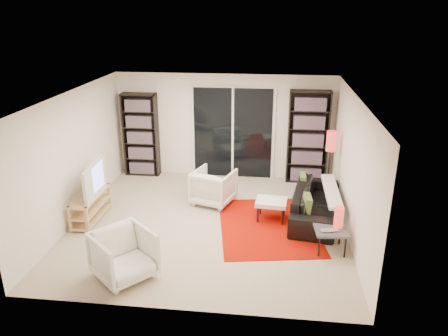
{
  "coord_description": "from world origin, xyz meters",
  "views": [
    {
      "loc": [
        1.14,
        -7.2,
        3.83
      ],
      "look_at": [
        0.25,
        0.3,
        1.0
      ],
      "focal_mm": 35.0,
      "sensor_mm": 36.0,
      "label": 1
    }
  ],
  "objects": [
    {
      "name": "tv_stand",
      "position": [
        -2.24,
        -0.08,
        0.26
      ],
      "size": [
        0.38,
        1.18,
        0.5
      ],
      "color": "tan",
      "rests_on": "floor"
    },
    {
      "name": "floor_lamp",
      "position": [
        2.28,
        1.31,
        1.15
      ],
      "size": [
        0.22,
        0.22,
        1.49
      ],
      "color": "black",
      "rests_on": "floor"
    },
    {
      "name": "table_lamp",
      "position": [
        2.25,
        -0.63,
        0.57
      ],
      "size": [
        0.15,
        0.15,
        0.35
      ],
      "primitive_type": "cylinder",
      "color": "red",
      "rests_on": "side_table"
    },
    {
      "name": "side_table",
      "position": [
        2.13,
        -0.72,
        0.36
      ],
      "size": [
        0.56,
        0.56,
        0.4
      ],
      "color": "#404045",
      "rests_on": "floor"
    },
    {
      "name": "wall_back",
      "position": [
        0.0,
        2.5,
        1.2
      ],
      "size": [
        5.0,
        0.02,
        2.4
      ],
      "primitive_type": "cube",
      "color": "white",
      "rests_on": "ground"
    },
    {
      "name": "bookshelf_right",
      "position": [
        1.9,
        2.33,
        1.05
      ],
      "size": [
        0.9,
        0.3,
        2.1
      ],
      "color": "black",
      "rests_on": "ground"
    },
    {
      "name": "rug",
      "position": [
        1.1,
        0.01,
        0.01
      ],
      "size": [
        2.08,
        2.58,
        0.01
      ],
      "primitive_type": "cube",
      "rotation": [
        0.0,
        0.0,
        0.16
      ],
      "color": "#A30B00",
      "rests_on": "floor"
    },
    {
      "name": "laptop",
      "position": [
        2.1,
        -0.83,
        0.41
      ],
      "size": [
        0.34,
        0.26,
        0.02
      ],
      "primitive_type": "imported",
      "rotation": [
        0.0,
        0.0,
        0.27
      ],
      "color": "silver",
      "rests_on": "side_table"
    },
    {
      "name": "ottoman",
      "position": [
        1.15,
        0.29,
        0.35
      ],
      "size": [
        0.61,
        0.51,
        0.4
      ],
      "color": "silver",
      "rests_on": "floor"
    },
    {
      "name": "floor",
      "position": [
        0.0,
        0.0,
        0.0
      ],
      "size": [
        5.0,
        5.0,
        0.0
      ],
      "primitive_type": "plane",
      "color": "#C5AF8F",
      "rests_on": "ground"
    },
    {
      "name": "tv",
      "position": [
        -2.22,
        -0.08,
        0.81
      ],
      "size": [
        0.2,
        1.08,
        0.62
      ],
      "primitive_type": "imported",
      "rotation": [
        0.0,
        0.0,
        1.63
      ],
      "color": "black",
      "rests_on": "tv_stand"
    },
    {
      "name": "wall_right",
      "position": [
        2.5,
        0.0,
        1.2
      ],
      "size": [
        0.02,
        5.0,
        2.4
      ],
      "primitive_type": "cube",
      "color": "white",
      "rests_on": "ground"
    },
    {
      "name": "armchair_back",
      "position": [
        -0.04,
        0.9,
        0.36
      ],
      "size": [
        0.97,
        0.98,
        0.71
      ],
      "primitive_type": "imported",
      "rotation": [
        0.0,
        0.0,
        2.83
      ],
      "color": "silver",
      "rests_on": "floor"
    },
    {
      "name": "armchair_front",
      "position": [
        -0.99,
        -1.84,
        0.37
      ],
      "size": [
        1.13,
        1.13,
        0.74
      ],
      "primitive_type": "imported",
      "rotation": [
        0.0,
        0.0,
        0.83
      ],
      "color": "silver",
      "rests_on": "floor"
    },
    {
      "name": "wall_left",
      "position": [
        -2.5,
        0.0,
        1.2
      ],
      "size": [
        0.02,
        5.0,
        2.4
      ],
      "primitive_type": "cube",
      "color": "white",
      "rests_on": "ground"
    },
    {
      "name": "wall_front",
      "position": [
        0.0,
        -2.5,
        1.2
      ],
      "size": [
        5.0,
        0.02,
        2.4
      ],
      "primitive_type": "cube",
      "color": "white",
      "rests_on": "ground"
    },
    {
      "name": "sliding_door",
      "position": [
        0.2,
        2.46,
        1.05
      ],
      "size": [
        1.92,
        0.08,
        2.16
      ],
      "color": "white",
      "rests_on": "ground"
    },
    {
      "name": "bookshelf_left",
      "position": [
        -1.95,
        2.33,
        0.98
      ],
      "size": [
        0.8,
        0.3,
        1.95
      ],
      "color": "black",
      "rests_on": "ground"
    },
    {
      "name": "sofa",
      "position": [
        1.99,
        0.49,
        0.3
      ],
      "size": [
        1.1,
        2.15,
        0.6
      ],
      "primitive_type": "imported",
      "rotation": [
        0.0,
        0.0,
        1.42
      ],
      "color": "black",
      "rests_on": "floor"
    },
    {
      "name": "ceiling",
      "position": [
        0.0,
        0.0,
        2.4
      ],
      "size": [
        5.0,
        5.0,
        0.02
      ],
      "primitive_type": "cube",
      "color": "white",
      "rests_on": "wall_back"
    }
  ]
}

